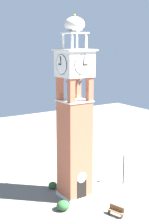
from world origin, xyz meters
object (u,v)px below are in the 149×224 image
lamp_post (124,162)px  trash_bin (83,175)px  clock_tower (75,124)px  park_bench (116,211)px

lamp_post → trash_bin: 5.26m
clock_tower → park_bench: clock_tower is taller
lamp_post → trash_bin: (-2.90, 3.82, -2.17)m
clock_tower → trash_bin: size_ratio=23.16×
clock_tower → lamp_post: (6.43, -0.38, -5.29)m
park_bench → lamp_post: bearing=43.5°
park_bench → trash_bin: bearing=74.4°
lamp_post → park_bench: bearing=-136.5°
park_bench → lamp_post: (5.40, 5.13, 2.08)m
park_bench → trash_bin: 9.30m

